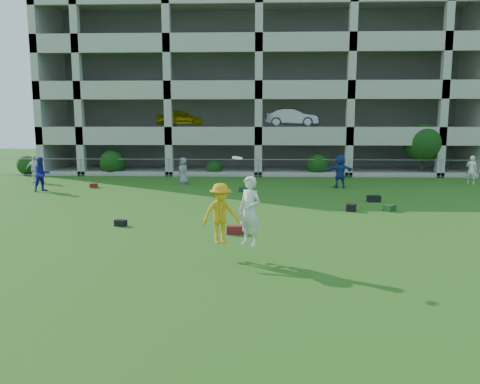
{
  "coord_description": "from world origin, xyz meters",
  "views": [
    {
      "loc": [
        -0.02,
        -12.03,
        3.69
      ],
      "look_at": [
        -0.6,
        3.0,
        1.4
      ],
      "focal_mm": 35.0,
      "sensor_mm": 36.0,
      "label": 1
    }
  ],
  "objects_px": {
    "parking_garage": "(259,93)",
    "crate_d": "(351,208)",
    "bystander_a": "(42,174)",
    "bystander_e": "(472,170)",
    "bystander_b": "(34,169)",
    "bystander_c": "(183,171)",
    "frisbee_contest": "(230,213)",
    "bystander_d": "(340,171)"
  },
  "relations": [
    {
      "from": "bystander_c",
      "to": "bystander_b",
      "type": "bearing_deg",
      "value": -137.31
    },
    {
      "from": "bystander_d",
      "to": "parking_garage",
      "type": "bearing_deg",
      "value": -79.82
    },
    {
      "from": "bystander_b",
      "to": "bystander_c",
      "type": "relative_size",
      "value": 1.05
    },
    {
      "from": "frisbee_contest",
      "to": "crate_d",
      "type": "bearing_deg",
      "value": 56.5
    },
    {
      "from": "bystander_a",
      "to": "bystander_e",
      "type": "xyz_separation_m",
      "value": [
        23.99,
        3.78,
        -0.06
      ]
    },
    {
      "from": "bystander_c",
      "to": "parking_garage",
      "type": "xyz_separation_m",
      "value": [
        4.39,
        12.61,
        5.23
      ]
    },
    {
      "from": "bystander_a",
      "to": "bystander_b",
      "type": "relative_size",
      "value": 1.1
    },
    {
      "from": "bystander_c",
      "to": "crate_d",
      "type": "xyz_separation_m",
      "value": [
        8.24,
        -7.99,
        -0.63
      ]
    },
    {
      "from": "bystander_c",
      "to": "frisbee_contest",
      "type": "distance_m",
      "value": 15.37
    },
    {
      "from": "bystander_c",
      "to": "frisbee_contest",
      "type": "bearing_deg",
      "value": -30.77
    },
    {
      "from": "crate_d",
      "to": "bystander_d",
      "type": "bearing_deg",
      "value": 84.22
    },
    {
      "from": "bystander_a",
      "to": "bystander_c",
      "type": "distance_m",
      "value": 7.66
    },
    {
      "from": "bystander_d",
      "to": "crate_d",
      "type": "distance_m",
      "value": 6.96
    },
    {
      "from": "bystander_a",
      "to": "parking_garage",
      "type": "xyz_separation_m",
      "value": [
        11.43,
        15.63,
        5.11
      ]
    },
    {
      "from": "bystander_d",
      "to": "parking_garage",
      "type": "height_order",
      "value": "parking_garage"
    },
    {
      "from": "bystander_d",
      "to": "crate_d",
      "type": "relative_size",
      "value": 5.26
    },
    {
      "from": "frisbee_contest",
      "to": "bystander_e",
      "type": "bearing_deg",
      "value": 49.7
    },
    {
      "from": "frisbee_contest",
      "to": "parking_garage",
      "type": "relative_size",
      "value": 0.08
    },
    {
      "from": "bystander_a",
      "to": "parking_garage",
      "type": "bearing_deg",
      "value": 5.91
    },
    {
      "from": "bystander_d",
      "to": "parking_garage",
      "type": "relative_size",
      "value": 0.06
    },
    {
      "from": "bystander_a",
      "to": "bystander_e",
      "type": "height_order",
      "value": "bystander_a"
    },
    {
      "from": "parking_garage",
      "to": "crate_d",
      "type": "bearing_deg",
      "value": -79.41
    },
    {
      "from": "bystander_b",
      "to": "parking_garage",
      "type": "distance_m",
      "value": 18.9
    },
    {
      "from": "bystander_a",
      "to": "parking_garage",
      "type": "distance_m",
      "value": 20.03
    },
    {
      "from": "crate_d",
      "to": "parking_garage",
      "type": "bearing_deg",
      "value": 100.59
    },
    {
      "from": "crate_d",
      "to": "parking_garage",
      "type": "distance_m",
      "value": 21.77
    },
    {
      "from": "frisbee_contest",
      "to": "bystander_c",
      "type": "bearing_deg",
      "value": 103.75
    },
    {
      "from": "bystander_a",
      "to": "bystander_c",
      "type": "bearing_deg",
      "value": -24.72
    },
    {
      "from": "bystander_b",
      "to": "parking_garage",
      "type": "xyz_separation_m",
      "value": [
        13.5,
        12.17,
        5.19
      ]
    },
    {
      "from": "parking_garage",
      "to": "bystander_d",
      "type": "bearing_deg",
      "value": -71.66
    },
    {
      "from": "bystander_c",
      "to": "bystander_d",
      "type": "distance_m",
      "value": 9.0
    },
    {
      "from": "bystander_d",
      "to": "crate_d",
      "type": "height_order",
      "value": "bystander_d"
    },
    {
      "from": "bystander_b",
      "to": "frisbee_contest",
      "type": "distance_m",
      "value": 19.98
    },
    {
      "from": "bystander_d",
      "to": "bystander_b",
      "type": "bearing_deg",
      "value": -13.06
    },
    {
      "from": "bystander_d",
      "to": "frisbee_contest",
      "type": "height_order",
      "value": "frisbee_contest"
    },
    {
      "from": "bystander_c",
      "to": "bystander_d",
      "type": "height_order",
      "value": "bystander_d"
    },
    {
      "from": "frisbee_contest",
      "to": "bystander_a",
      "type": "bearing_deg",
      "value": 131.93
    },
    {
      "from": "bystander_d",
      "to": "frisbee_contest",
      "type": "bearing_deg",
      "value": 60.91
    },
    {
      "from": "parking_garage",
      "to": "bystander_b",
      "type": "bearing_deg",
      "value": -137.96
    },
    {
      "from": "bystander_c",
      "to": "bystander_e",
      "type": "bearing_deg",
      "value": 48.05
    },
    {
      "from": "crate_d",
      "to": "parking_garage",
      "type": "relative_size",
      "value": 0.01
    },
    {
      "from": "bystander_a",
      "to": "bystander_d",
      "type": "distance_m",
      "value": 16.09
    }
  ]
}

